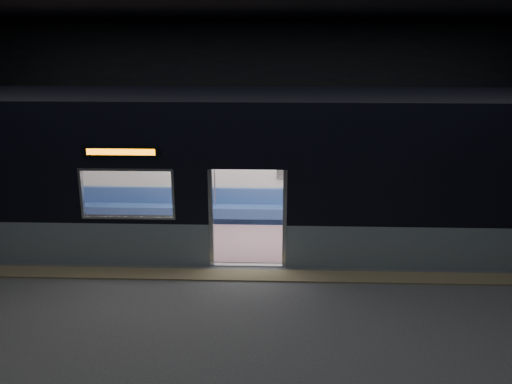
{
  "coord_description": "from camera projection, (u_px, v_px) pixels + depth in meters",
  "views": [
    {
      "loc": [
        0.54,
        -9.18,
        4.64
      ],
      "look_at": [
        0.12,
        2.3,
        1.21
      ],
      "focal_mm": 38.0,
      "sensor_mm": 36.0,
      "label": 1
    }
  ],
  "objects": [
    {
      "name": "transit_map",
      "position": [
        298.0,
        165.0,
        13.37
      ],
      "size": [
        0.91,
        0.03,
        0.59
      ],
      "primitive_type": "cube",
      "color": "white",
      "rests_on": "metro_car"
    },
    {
      "name": "station_floor",
      "position": [
        245.0,
        289.0,
        10.13
      ],
      "size": [
        24.0,
        14.0,
        0.01
      ],
      "primitive_type": "cube",
      "color": "#47494C",
      "rests_on": "ground"
    },
    {
      "name": "passenger",
      "position": [
        351.0,
        194.0,
        13.21
      ],
      "size": [
        0.42,
        0.71,
        1.4
      ],
      "rotation": [
        0.0,
        0.0,
        0.1
      ],
      "color": "black",
      "rests_on": "metro_car"
    },
    {
      "name": "handbag",
      "position": [
        351.0,
        202.0,
        13.03
      ],
      "size": [
        0.35,
        0.32,
        0.15
      ],
      "primitive_type": "cube",
      "rotation": [
        0.0,
        0.0,
        0.27
      ],
      "color": "black",
      "rests_on": "passenger"
    },
    {
      "name": "tactile_strip",
      "position": [
        247.0,
        275.0,
        10.66
      ],
      "size": [
        22.8,
        0.5,
        0.03
      ],
      "primitive_type": "cube",
      "color": "#8C7F59",
      "rests_on": "station_floor"
    },
    {
      "name": "metro_car",
      "position": [
        251.0,
        161.0,
        12.04
      ],
      "size": [
        18.0,
        3.04,
        3.35
      ],
      "color": "gray",
      "rests_on": "station_floor"
    },
    {
      "name": "station_envelope",
      "position": [
        244.0,
        91.0,
        9.09
      ],
      "size": [
        24.0,
        14.0,
        5.0
      ],
      "color": "black",
      "rests_on": "station_floor"
    }
  ]
}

